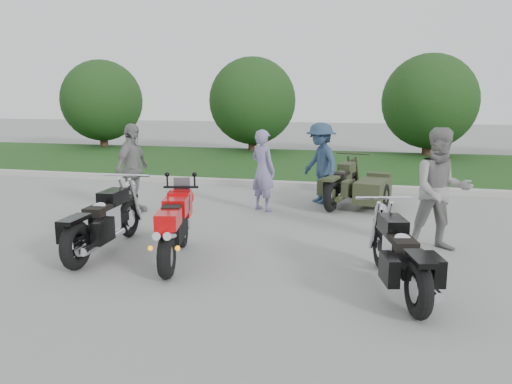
% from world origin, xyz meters
% --- Properties ---
extents(ground, '(80.00, 80.00, 0.00)m').
position_xyz_m(ground, '(0.00, 0.00, 0.00)').
color(ground, gray).
rests_on(ground, ground).
extents(curb, '(60.00, 0.30, 0.15)m').
position_xyz_m(curb, '(0.00, 6.00, 0.07)').
color(curb, '#B5B2AA').
rests_on(curb, ground).
extents(grass_strip, '(60.00, 8.00, 0.14)m').
position_xyz_m(grass_strip, '(0.00, 10.15, 0.07)').
color(grass_strip, '#29521C').
rests_on(grass_strip, ground).
extents(tree_far_left, '(3.60, 3.60, 4.00)m').
position_xyz_m(tree_far_left, '(-10.00, 13.50, 2.19)').
color(tree_far_left, '#3F2B1C').
rests_on(tree_far_left, ground).
extents(tree_mid_left, '(3.60, 3.60, 4.00)m').
position_xyz_m(tree_mid_left, '(-3.00, 13.50, 2.19)').
color(tree_mid_left, '#3F2B1C').
rests_on(tree_mid_left, ground).
extents(tree_mid_right, '(3.60, 3.60, 4.00)m').
position_xyz_m(tree_mid_right, '(4.00, 13.50, 2.19)').
color(tree_mid_right, '#3F2B1C').
rests_on(tree_mid_right, ground).
extents(sportbike_red, '(0.69, 1.98, 0.95)m').
position_xyz_m(sportbike_red, '(-0.54, -0.43, 0.56)').
color(sportbike_red, black).
rests_on(sportbike_red, ground).
extents(cruiser_left, '(0.47, 2.37, 0.91)m').
position_xyz_m(cruiser_left, '(-1.78, -0.30, 0.47)').
color(cruiser_left, black).
rests_on(cruiser_left, ground).
extents(cruiser_right, '(0.76, 2.20, 0.86)m').
position_xyz_m(cruiser_right, '(2.58, -0.83, 0.44)').
color(cruiser_right, black).
rests_on(cruiser_right, ground).
extents(cruiser_sidecar, '(1.41, 2.31, 0.90)m').
position_xyz_m(cruiser_sidecar, '(1.88, 4.01, 0.42)').
color(cruiser_sidecar, black).
rests_on(cruiser_sidecar, ground).
extents(person_stripe, '(0.75, 0.67, 1.71)m').
position_xyz_m(person_stripe, '(-0.09, 3.20, 0.85)').
color(person_stripe, gray).
rests_on(person_stripe, ground).
extents(person_grey, '(1.04, 0.88, 1.92)m').
position_xyz_m(person_grey, '(3.21, 1.14, 0.96)').
color(person_grey, gray).
rests_on(person_grey, ground).
extents(person_denim, '(1.26, 1.34, 1.81)m').
position_xyz_m(person_denim, '(0.98, 4.26, 0.91)').
color(person_denim, navy).
rests_on(person_denim, ground).
extents(person_back, '(0.51, 1.11, 1.85)m').
position_xyz_m(person_back, '(-2.64, 2.32, 0.92)').
color(person_back, gray).
rests_on(person_back, ground).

